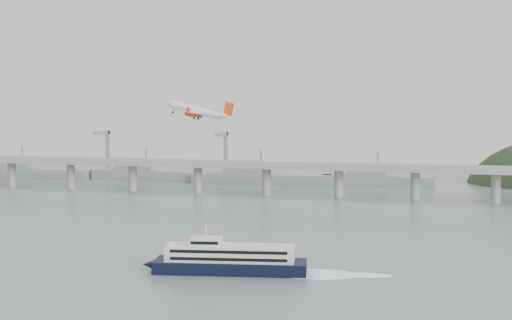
# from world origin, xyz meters

# --- Properties ---
(ground) EXTENTS (900.00, 900.00, 0.00)m
(ground) POSITION_xyz_m (0.00, 0.00, 0.00)
(ground) COLOR slate
(ground) RESTS_ON ground
(bridge) EXTENTS (800.00, 22.00, 23.90)m
(bridge) POSITION_xyz_m (-1.15, 200.00, 17.65)
(bridge) COLOR gray
(bridge) RESTS_ON ground
(distant_fleet) EXTENTS (453.00, 60.90, 40.00)m
(distant_fleet) POSITION_xyz_m (-155.36, 265.08, 6.22)
(distant_fleet) COLOR gray
(distant_fleet) RESTS_ON ground
(ferry) EXTENTS (92.50, 26.73, 17.51)m
(ferry) POSITION_xyz_m (8.90, -17.44, 4.75)
(ferry) COLOR black
(ferry) RESTS_ON ground
(airliner) EXTENTS (41.53, 37.44, 12.48)m
(airliner) POSITION_xyz_m (-42.77, 94.77, 58.73)
(airliner) COLOR white
(airliner) RESTS_ON ground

